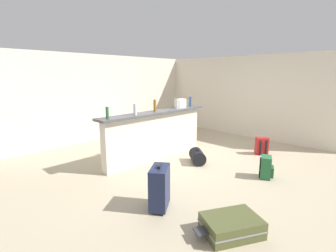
{
  "coord_description": "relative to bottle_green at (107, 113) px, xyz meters",
  "views": [
    {
      "loc": [
        -4.22,
        -3.57,
        1.92
      ],
      "look_at": [
        -0.22,
        0.3,
        0.76
      ],
      "focal_mm": 26.42,
      "sensor_mm": 36.0,
      "label": 1
    }
  ],
  "objects": [
    {
      "name": "wall_back",
      "position": [
        1.71,
        2.59,
        0.03
      ],
      "size": [
        6.6,
        0.1,
        2.5
      ],
      "primitive_type": "cube",
      "color": "silver",
      "rests_on": "ground_plane"
    },
    {
      "name": "backpack_green",
      "position": [
        1.95,
        -2.29,
        -1.02
      ],
      "size": [
        0.33,
        0.31,
        0.42
      ],
      "color": "#286B3D",
      "rests_on": "ground_plane"
    },
    {
      "name": "bottle_green",
      "position": [
        0.0,
        0.0,
        0.0
      ],
      "size": [
        0.06,
        0.06,
        0.23
      ],
      "primitive_type": "cylinder",
      "color": "#2D6B38",
      "rests_on": "bar_countertop"
    },
    {
      "name": "partition_half_wall",
      "position": [
        1.29,
        0.03,
        -0.69
      ],
      "size": [
        2.8,
        0.2,
        1.05
      ],
      "primitive_type": "cube",
      "color": "silver",
      "rests_on": "ground_plane"
    },
    {
      "name": "bottle_blue",
      "position": [
        2.55,
        0.06,
        0.01
      ],
      "size": [
        0.06,
        0.06,
        0.25
      ],
      "primitive_type": "cylinder",
      "color": "#284C89",
      "rests_on": "bar_countertop"
    },
    {
      "name": "duffel_bag_black",
      "position": [
        1.68,
        -0.87,
        -1.07
      ],
      "size": [
        0.54,
        0.56,
        0.34
      ],
      "color": "black",
      "rests_on": "ground_plane"
    },
    {
      "name": "bottle_amber",
      "position": [
        1.28,
        0.06,
        0.02
      ],
      "size": [
        0.07,
        0.07,
        0.27
      ],
      "primitive_type": "cylinder",
      "color": "#9E661E",
      "rests_on": "bar_countertop"
    },
    {
      "name": "wall_right",
      "position": [
        4.76,
        -0.16,
        0.03
      ],
      "size": [
        0.1,
        6.0,
        2.5
      ],
      "primitive_type": "cube",
      "color": "silver",
      "rests_on": "ground_plane"
    },
    {
      "name": "dining_table",
      "position": [
        3.17,
        1.46,
        -0.57
      ],
      "size": [
        1.1,
        0.8,
        0.74
      ],
      "color": "#4C331E",
      "rests_on": "ground_plane"
    },
    {
      "name": "bar_countertop",
      "position": [
        1.29,
        0.03,
        -0.14
      ],
      "size": [
        2.96,
        0.4,
        0.05
      ],
      "primitive_type": "cube",
      "color": "#4C4C51",
      "rests_on": "partition_half_wall"
    },
    {
      "name": "bottle_white",
      "position": [
        1.93,
        -0.03,
        0.01
      ],
      "size": [
        0.07,
        0.07,
        0.25
      ],
      "primitive_type": "cylinder",
      "color": "silver",
      "rests_on": "bar_countertop"
    },
    {
      "name": "ground_plane",
      "position": [
        1.71,
        -0.46,
        -1.24
      ],
      "size": [
        13.0,
        13.0,
        0.05
      ],
      "primitive_type": "cube",
      "color": "#BCAD8E"
    },
    {
      "name": "dining_chair_near_partition",
      "position": [
        3.1,
        0.93,
        -0.7
      ],
      "size": [
        0.4,
        0.4,
        0.93
      ],
      "color": "#9E754C",
      "rests_on": "ground_plane"
    },
    {
      "name": "backpack_red",
      "position": [
        3.28,
        -1.62,
        -1.02
      ],
      "size": [
        0.34,
        0.34,
        0.42
      ],
      "color": "red",
      "rests_on": "ground_plane"
    },
    {
      "name": "bottle_clear",
      "position": [
        0.63,
        -0.05,
        0.01
      ],
      "size": [
        0.07,
        0.07,
        0.24
      ],
      "primitive_type": "cylinder",
      "color": "silver",
      "rests_on": "bar_countertop"
    },
    {
      "name": "grocery_bag",
      "position": [
        2.18,
        0.08,
        -0.0
      ],
      "size": [
        0.26,
        0.18,
        0.22
      ],
      "primitive_type": "cube",
      "color": "silver",
      "rests_on": "bar_countertop"
    },
    {
      "name": "suitcase_flat_olive",
      "position": [
        -0.02,
        -2.7,
        -1.11
      ],
      "size": [
        0.88,
        0.77,
        0.22
      ],
      "color": "#51562D",
      "rests_on": "ground_plane"
    },
    {
      "name": "suitcase_upright_navy",
      "position": [
        -0.21,
        -1.63,
        -0.89
      ],
      "size": [
        0.5,
        0.45,
        0.67
      ],
      "color": "#1E284C",
      "rests_on": "ground_plane"
    }
  ]
}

